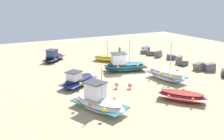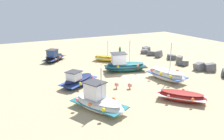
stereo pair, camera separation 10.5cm
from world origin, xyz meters
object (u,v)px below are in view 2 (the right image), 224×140
(person_walking, at_px, (120,51))
(mooring_buoy_0, at_px, (130,85))
(fishing_boat_2, at_px, (182,96))
(fishing_boat_4, at_px, (98,101))
(fishing_boat_3, at_px, (124,65))
(fishing_boat_0, at_px, (78,80))
(mooring_buoy_1, at_px, (117,85))
(fishing_boat_5, at_px, (54,57))
(fishing_boat_6, at_px, (166,75))
(fishing_boat_1, at_px, (105,58))

(person_walking, height_order, mooring_buoy_0, person_walking)
(fishing_boat_2, xyz_separation_m, fishing_boat_4, (-1.69, -7.04, 0.26))
(fishing_boat_3, relative_size, person_walking, 3.33)
(fishing_boat_0, xyz_separation_m, fishing_boat_4, (6.09, -0.57, 0.17))
(mooring_buoy_0, xyz_separation_m, mooring_buoy_1, (-0.66, -1.11, 0.03))
(fishing_boat_0, distance_m, person_walking, 13.06)
(fishing_boat_5, relative_size, fishing_boat_6, 0.84)
(fishing_boat_4, height_order, fishing_boat_6, fishing_boat_6)
(person_walking, distance_m, mooring_buoy_1, 13.13)
(fishing_boat_5, xyz_separation_m, person_walking, (2.25, 9.26, 0.36))
(fishing_boat_6, bearing_deg, mooring_buoy_0, 84.20)
(fishing_boat_3, xyz_separation_m, fishing_boat_6, (5.04, 2.26, -0.11))
(fishing_boat_3, distance_m, fishing_boat_5, 10.76)
(fishing_boat_4, bearing_deg, fishing_boat_1, -51.71)
(fishing_boat_1, xyz_separation_m, mooring_buoy_1, (10.15, -3.73, -0.06))
(mooring_buoy_0, bearing_deg, person_walking, 154.98)
(fishing_boat_5, distance_m, mooring_buoy_1, 13.78)
(mooring_buoy_0, bearing_deg, fishing_boat_5, -165.45)
(fishing_boat_0, bearing_deg, fishing_boat_6, 129.40)
(fishing_boat_0, distance_m, mooring_buoy_0, 5.22)
(fishing_boat_2, height_order, fishing_boat_4, fishing_boat_4)
(fishing_boat_0, bearing_deg, fishing_boat_4, 51.66)
(fishing_boat_6, relative_size, mooring_buoy_1, 7.87)
(fishing_boat_6, distance_m, mooring_buoy_1, 5.92)
(person_walking, height_order, mooring_buoy_1, person_walking)
(fishing_boat_1, xyz_separation_m, fishing_boat_2, (15.39, -0.26, 0.00))
(fishing_boat_0, height_order, fishing_boat_6, fishing_boat_6)
(fishing_boat_3, bearing_deg, fishing_boat_0, 34.83)
(fishing_boat_0, relative_size, fishing_boat_5, 1.15)
(fishing_boat_3, bearing_deg, fishing_boat_6, 130.61)
(fishing_boat_3, bearing_deg, mooring_buoy_1, 68.98)
(mooring_buoy_0, distance_m, mooring_buoy_1, 1.29)
(fishing_boat_1, xyz_separation_m, fishing_boat_3, (5.39, -0.08, 0.30))
(fishing_boat_4, height_order, person_walking, fishing_boat_4)
(fishing_boat_2, height_order, fishing_boat_3, fishing_boat_3)
(mooring_buoy_0, bearing_deg, fishing_boat_0, -127.96)
(fishing_boat_3, relative_size, fishing_boat_6, 1.13)
(mooring_buoy_1, bearing_deg, fishing_boat_2, 33.55)
(fishing_boat_2, distance_m, person_walking, 16.84)
(mooring_buoy_0, bearing_deg, fishing_boat_3, 154.94)
(fishing_boat_4, height_order, fishing_boat_5, fishing_boat_4)
(fishing_boat_2, distance_m, mooring_buoy_0, 5.15)
(fishing_boat_0, height_order, fishing_boat_2, fishing_boat_0)
(mooring_buoy_1, bearing_deg, mooring_buoy_0, 59.31)
(fishing_boat_0, xyz_separation_m, mooring_buoy_1, (2.55, 3.00, -0.16))
(fishing_boat_3, bearing_deg, fishing_boat_2, 105.40)
(fishing_boat_1, height_order, person_walking, fishing_boat_1)
(fishing_boat_0, bearing_deg, fishing_boat_2, 96.73)
(person_walking, bearing_deg, mooring_buoy_1, -33.67)
(fishing_boat_3, bearing_deg, mooring_buoy_0, 81.37)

